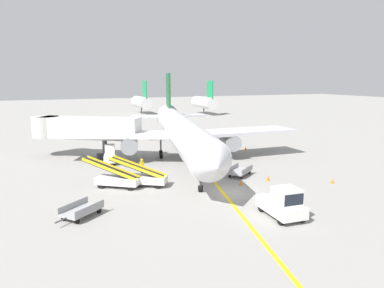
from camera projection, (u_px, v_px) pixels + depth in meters
ground_plane at (232, 193)px, 29.76m from camera, size 300.00×300.00×0.00m
taxi_line_yellow at (210, 177)px, 34.47m from camera, size 19.57×77.72×0.01m
airliner at (181, 131)px, 41.09m from camera, size 27.92×34.93×10.10m
jet_bridge at (79, 128)px, 42.68m from camera, size 12.06×9.16×4.85m
pushback_tug at (283, 204)px, 24.29m from camera, size 2.18×3.74×2.20m
baggage_tug_near_wing at (110, 155)px, 39.88m from camera, size 1.79×2.62×2.10m
belt_loader_forward_hold at (144, 177)px, 31.60m from camera, size 4.88×3.76×2.59m
belt_loader_aft_hold at (117, 178)px, 31.17m from camera, size 4.78×3.94×2.59m
baggage_cart_loaded at (82, 210)px, 24.48m from camera, size 3.40×3.03×0.94m
baggage_cart_empty_trailing at (240, 171)px, 34.87m from camera, size 3.49×2.93×0.94m
ground_crew_marshaller at (142, 167)px, 34.82m from camera, size 0.36×0.24×1.70m
ground_crew_wing_walker at (196, 164)px, 36.02m from camera, size 0.36×0.24×1.70m
safety_cone_nose_left at (245, 148)px, 47.97m from camera, size 0.36×0.36×0.44m
safety_cone_nose_right at (268, 178)px, 33.28m from camera, size 0.36×0.36×0.44m
safety_cone_wingtip_left at (333, 181)px, 32.42m from camera, size 0.36×0.36×0.44m
safety_cone_wingtip_right at (241, 183)px, 31.88m from camera, size 0.36×0.36×0.44m
distant_aircraft_far_left at (141, 102)px, 95.91m from camera, size 3.00×10.10×8.80m
distant_aircraft_mid_left at (204, 102)px, 94.84m from camera, size 3.00×10.10×8.80m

